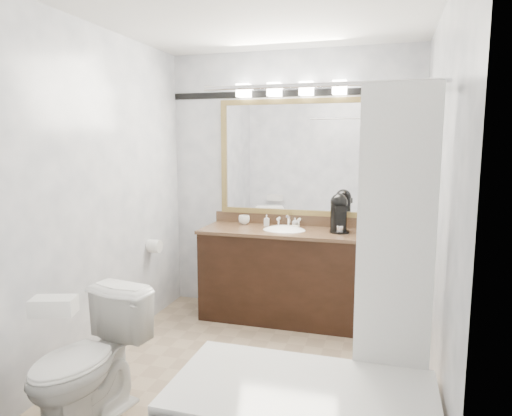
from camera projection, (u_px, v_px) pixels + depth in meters
The scene contains 13 objects.
room at pixel (252, 200), 3.16m from camera, with size 2.42×2.62×2.52m.
vanity at pixel (284, 273), 4.24m from camera, with size 1.53×0.58×0.97m.
mirror at pixel (291, 158), 4.34m from camera, with size 1.40×0.04×1.10m.
vanity_light_bar at pixel (290, 89), 4.20m from camera, with size 1.02×0.14×0.12m.
accent_stripe at pixel (292, 93), 4.27m from camera, with size 2.40×0.01×0.06m, color black.
tp_roll at pixel (154, 246), 4.19m from camera, with size 0.12×0.12×0.11m, color white.
toilet at pixel (87, 362), 2.66m from camera, with size 0.43×0.75×0.76m, color white.
tissue_box at pixel (54, 306), 2.37m from camera, with size 0.22×0.12×0.09m, color white.
coffee_maker at pixel (339, 212), 4.08m from camera, with size 0.18×0.22×0.34m.
cup_left at pixel (244, 220), 4.46m from camera, with size 0.11×0.11×0.09m, color white.
soap_bottle_a at pixel (267, 220), 4.38m from camera, with size 0.05×0.05×0.11m, color white.
soap_bottle_b at pixel (295, 222), 4.37m from camera, with size 0.06×0.06×0.08m, color white.
soap_bar at pixel (295, 227), 4.27m from camera, with size 0.07×0.05×0.02m, color beige.
Camera 1 is at (0.90, -3.00, 1.65)m, focal length 32.00 mm.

